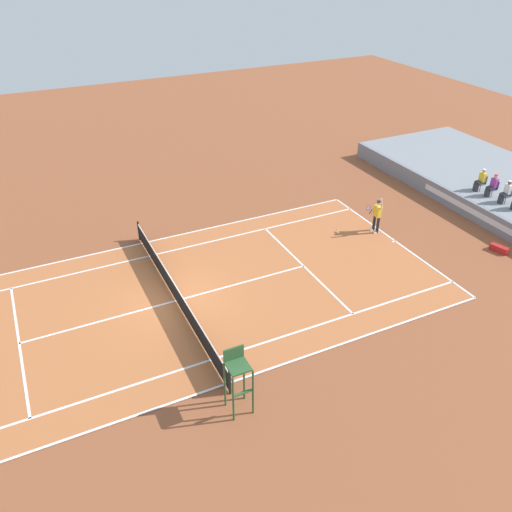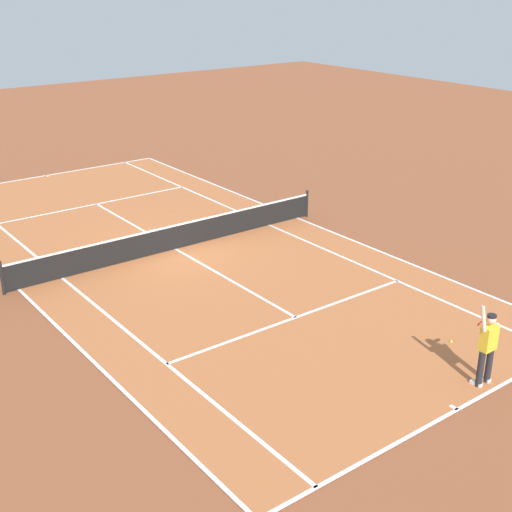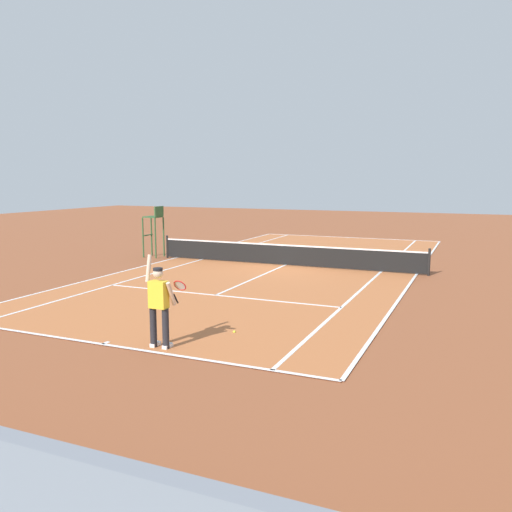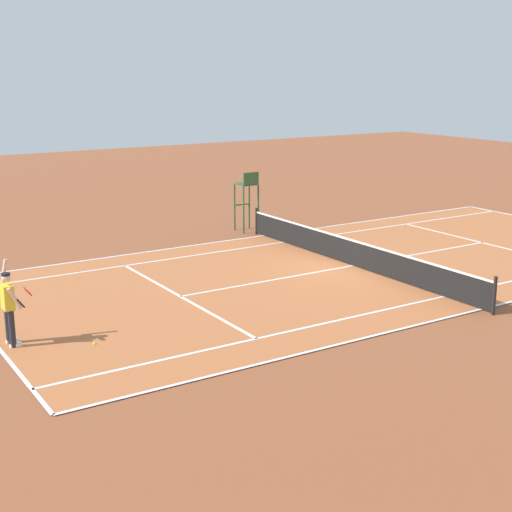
# 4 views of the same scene
# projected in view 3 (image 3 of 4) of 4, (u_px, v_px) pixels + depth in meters

# --- Properties ---
(ground_plane) EXTENTS (80.00, 80.00, 0.00)m
(ground_plane) POSITION_uv_depth(u_px,v_px,m) (285.00, 266.00, 22.63)
(ground_plane) COLOR brown
(court) EXTENTS (11.08, 23.88, 0.03)m
(court) POSITION_uv_depth(u_px,v_px,m) (285.00, 266.00, 22.62)
(court) COLOR #B76638
(court) RESTS_ON ground
(net) EXTENTS (11.98, 0.10, 1.07)m
(net) POSITION_uv_depth(u_px,v_px,m) (285.00, 254.00, 22.55)
(net) COLOR black
(net) RESTS_ON ground
(tennis_player) EXTENTS (0.76, 0.62, 2.08)m
(tennis_player) POSITION_uv_depth(u_px,v_px,m) (159.00, 304.00, 11.46)
(tennis_player) COLOR #232328
(tennis_player) RESTS_ON ground
(tennis_ball) EXTENTS (0.07, 0.07, 0.07)m
(tennis_ball) POSITION_uv_depth(u_px,v_px,m) (234.00, 332.00, 12.73)
(tennis_ball) COLOR #D1E533
(tennis_ball) RESTS_ON ground
(umpire_chair) EXTENTS (0.77, 0.77, 2.44)m
(umpire_chair) POSITION_uv_depth(u_px,v_px,m) (154.00, 225.00, 24.99)
(umpire_chair) COLOR #2D562D
(umpire_chair) RESTS_ON ground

